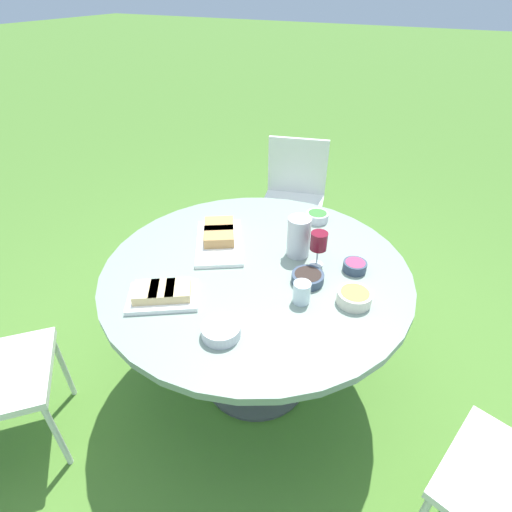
# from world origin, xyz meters

# --- Properties ---
(ground_plane) EXTENTS (40.00, 40.00, 0.00)m
(ground_plane) POSITION_xyz_m (0.00, 0.00, 0.00)
(ground_plane) COLOR #4C7A2D
(dining_table) EXTENTS (1.38, 1.38, 0.76)m
(dining_table) POSITION_xyz_m (0.00, 0.00, 0.65)
(dining_table) COLOR #4C4C51
(dining_table) RESTS_ON ground_plane
(chair_far_back) EXTENTS (0.53, 0.52, 0.89)m
(chair_far_back) POSITION_xyz_m (0.33, -1.26, 0.52)
(chair_far_back) COLOR silver
(chair_far_back) RESTS_ON ground_plane
(water_pitcher) EXTENTS (0.11, 0.11, 0.19)m
(water_pitcher) POSITION_xyz_m (-0.13, -0.18, 0.86)
(water_pitcher) COLOR silver
(water_pitcher) RESTS_ON dining_table
(wine_glass) EXTENTS (0.08, 0.08, 0.17)m
(wine_glass) POSITION_xyz_m (-0.24, -0.14, 0.89)
(wine_glass) COLOR silver
(wine_glass) RESTS_ON dining_table
(platter_bread_main) EXTENTS (0.39, 0.45, 0.07)m
(platter_bread_main) POSITION_xyz_m (0.26, -0.10, 0.79)
(platter_bread_main) COLOR white
(platter_bread_main) RESTS_ON dining_table
(platter_charcuterie) EXTENTS (0.34, 0.31, 0.06)m
(platter_charcuterie) POSITION_xyz_m (0.23, 0.36, 0.79)
(platter_charcuterie) COLOR white
(platter_charcuterie) RESTS_ON dining_table
(bowl_fries) EXTENTS (0.14, 0.14, 0.05)m
(bowl_fries) POSITION_xyz_m (-0.46, 0.03, 0.79)
(bowl_fries) COLOR beige
(bowl_fries) RESTS_ON dining_table
(bowl_salad) EXTENTS (0.12, 0.12, 0.05)m
(bowl_salad) POSITION_xyz_m (-0.10, -0.52, 0.79)
(bowl_salad) COLOR silver
(bowl_salad) RESTS_ON dining_table
(bowl_olives) EXTENTS (0.14, 0.14, 0.04)m
(bowl_olives) POSITION_xyz_m (-0.24, -0.01, 0.79)
(bowl_olives) COLOR #334256
(bowl_olives) RESTS_ON dining_table
(bowl_dip_red) EXTENTS (0.10, 0.10, 0.04)m
(bowl_dip_red) POSITION_xyz_m (-0.40, -0.18, 0.79)
(bowl_dip_red) COLOR #334256
(bowl_dip_red) RESTS_ON dining_table
(bowl_dip_cream) EXTENTS (0.14, 0.14, 0.05)m
(bowl_dip_cream) POSITION_xyz_m (-0.08, 0.43, 0.79)
(bowl_dip_cream) COLOR silver
(bowl_dip_cream) RESTS_ON dining_table
(cup_water_near) EXTENTS (0.07, 0.07, 0.09)m
(cup_water_near) POSITION_xyz_m (-0.27, 0.12, 0.81)
(cup_water_near) COLOR silver
(cup_water_near) RESTS_ON dining_table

